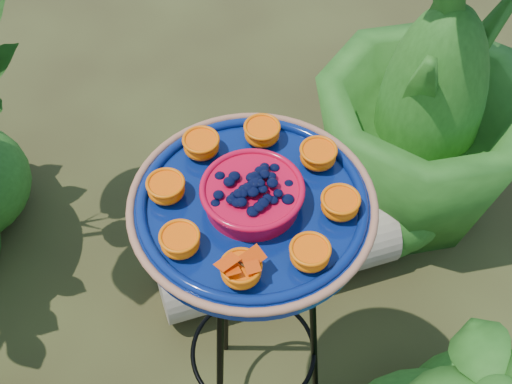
# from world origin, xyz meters

# --- Properties ---
(ground_plane) EXTENTS (20.00, 20.00, 0.00)m
(ground_plane) POSITION_xyz_m (0.00, 0.00, 0.00)
(ground_plane) COLOR black
(ground_plane) RESTS_ON ground
(tripod_stand) EXTENTS (0.36, 0.36, 0.80)m
(tripod_stand) POSITION_xyz_m (0.13, -0.13, 0.49)
(tripod_stand) COLOR black
(tripod_stand) RESTS_ON ground
(feeder_dish) EXTENTS (0.50, 0.50, 0.10)m
(feeder_dish) POSITION_xyz_m (0.13, -0.13, 0.84)
(feeder_dish) COLOR navy
(feeder_dish) RESTS_ON tripod_stand
(driftwood_log) EXTENTS (0.69, 0.28, 0.22)m
(driftwood_log) POSITION_xyz_m (0.27, 0.22, 0.11)
(driftwood_log) COLOR tan
(driftwood_log) RESTS_ON ground
(shrub_back_right) EXTENTS (0.85, 0.85, 1.13)m
(shrub_back_right) POSITION_xyz_m (0.74, 0.41, 0.57)
(shrub_back_right) COLOR #1F4F15
(shrub_back_right) RESTS_ON ground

